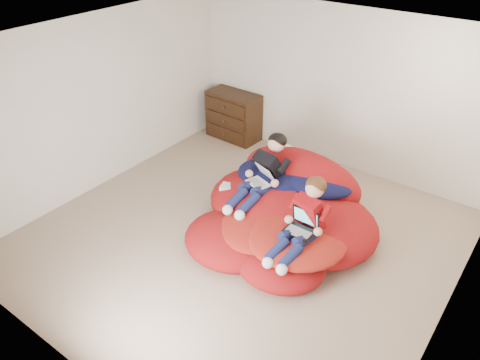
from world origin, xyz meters
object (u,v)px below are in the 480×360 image
(beanbag_pile, at_px, (285,212))
(laptop_black, at_px, (302,225))
(younger_boy, at_px, (304,218))
(older_boy, at_px, (264,170))
(laptop_white, at_px, (261,178))
(dresser, at_px, (233,116))

(beanbag_pile, relative_size, laptop_black, 7.10)
(younger_boy, distance_m, laptop_black, 0.09)
(older_boy, relative_size, laptop_white, 2.86)
(beanbag_pile, height_order, younger_boy, younger_boy)
(beanbag_pile, bearing_deg, laptop_white, 178.72)
(younger_boy, bearing_deg, older_boy, 149.31)
(beanbag_pile, xyz_separation_m, older_boy, (-0.40, 0.08, 0.45))
(younger_boy, height_order, laptop_black, younger_boy)
(beanbag_pile, xyz_separation_m, laptop_white, (-0.40, 0.01, 0.37))
(dresser, xyz_separation_m, laptop_black, (2.68, -2.23, 0.15))
(beanbag_pile, relative_size, older_boy, 2.08)
(younger_boy, bearing_deg, laptop_black, -90.00)
(older_boy, height_order, laptop_black, older_boy)
(beanbag_pile, xyz_separation_m, laptop_black, (0.51, -0.49, 0.32))
(dresser, relative_size, laptop_white, 2.37)
(beanbag_pile, height_order, older_boy, older_boy)
(older_boy, xyz_separation_m, laptop_black, (0.91, -0.57, -0.13))
(dresser, height_order, laptop_white, dresser)
(older_boy, bearing_deg, dresser, 136.87)
(younger_boy, xyz_separation_m, laptop_black, (0.00, -0.03, -0.08))
(older_boy, bearing_deg, laptop_black, -32.01)
(older_boy, bearing_deg, younger_boy, -30.69)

